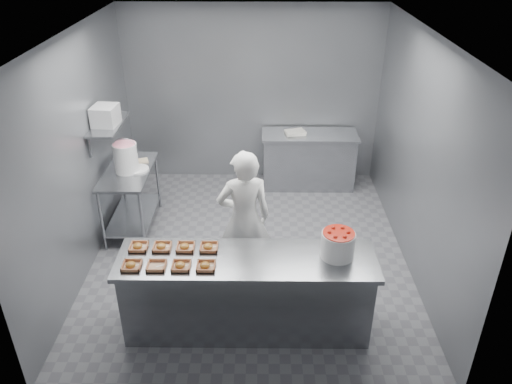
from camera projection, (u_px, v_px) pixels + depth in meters
floor at (250, 252)px, 6.57m from camera, size 4.50×4.50×0.00m
ceiling at (249, 34)px, 5.22m from camera, size 4.50×4.50×0.00m
wall_back at (253, 96)px, 7.86m from camera, size 4.00×0.04×2.80m
wall_left at (81, 155)px, 5.91m from camera, size 0.04×4.50×2.80m
wall_right at (419, 156)px, 5.88m from camera, size 0.04×4.50×2.80m
service_counter at (247, 293)px, 5.17m from camera, size 2.60×0.70×0.90m
prep_table at (130, 190)px, 6.83m from camera, size 0.60×1.20×0.90m
back_counter at (308, 160)px, 8.01m from camera, size 1.50×0.60×0.90m
wall_shelf at (108, 124)px, 6.36m from camera, size 0.35×0.90×0.03m
tray_0 at (131, 265)px, 4.82m from camera, size 0.19×0.18×0.06m
tray_1 at (156, 266)px, 4.82m from camera, size 0.19×0.18×0.04m
tray_2 at (181, 266)px, 4.81m from camera, size 0.19×0.18×0.06m
tray_3 at (206, 266)px, 4.81m from camera, size 0.19×0.18×0.06m
tray_4 at (138, 247)px, 5.09m from camera, size 0.19×0.18×0.06m
tray_5 at (162, 247)px, 5.09m from camera, size 0.19×0.18×0.06m
tray_6 at (185, 247)px, 5.09m from camera, size 0.19×0.18×0.06m
tray_7 at (209, 247)px, 5.08m from camera, size 0.19×0.18×0.06m
worker at (244, 219)px, 5.70m from camera, size 0.68×0.51×1.69m
strawberry_tub at (338, 244)px, 4.92m from camera, size 0.34×0.34×0.28m
glaze_bucket at (126, 157)px, 6.54m from camera, size 0.33×0.31×0.48m
bucket_lid at (137, 169)px, 6.67m from camera, size 0.40×0.40×0.02m
rag at (142, 161)px, 6.91m from camera, size 0.19×0.18×0.02m
appliance at (105, 115)px, 6.25m from camera, size 0.32×0.36×0.25m
paper_stack at (295, 132)px, 7.78m from camera, size 0.34×0.28×0.05m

